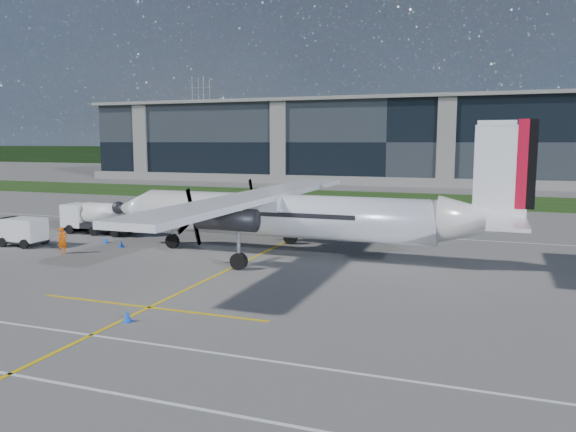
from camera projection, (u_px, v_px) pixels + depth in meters
name	position (u px, v px, depth m)	size (l,w,h in m)	color
ground	(341.00, 203.00, 69.77)	(400.00, 400.00, 0.00)	#575452
grass_strip	(356.00, 197.00, 77.21)	(400.00, 18.00, 0.04)	#19390F
terminal_building	(396.00, 142.00, 106.00)	(120.00, 20.00, 15.00)	black
tree_line	(430.00, 158.00, 162.42)	(400.00, 6.00, 6.00)	black
pylon_west	(201.00, 121.00, 197.50)	(9.00, 4.60, 30.00)	gray
yellow_taxiway_centerline	(275.00, 247.00, 40.83)	(0.20, 70.00, 0.01)	yellow
turboprop_aircraft	(297.00, 191.00, 36.57)	(28.54, 29.60, 8.88)	white
fuel_tanker_truck	(95.00, 218.00, 46.70)	(6.92, 2.25, 2.59)	white
baggage_tug	(23.00, 232.00, 41.23)	(3.42, 2.05, 2.05)	silver
ground_crew_person	(63.00, 238.00, 38.42)	(0.84, 0.60, 2.07)	#F25907
safety_cone_nose_port	(121.00, 244.00, 40.77)	(0.36, 0.36, 0.50)	blue
safety_cone_portwing	(127.00, 316.00, 23.88)	(0.36, 0.36, 0.50)	blue
safety_cone_fwd	(106.00, 240.00, 42.51)	(0.36, 0.36, 0.50)	blue
safety_cone_stbdwing	(315.00, 223.00, 51.36)	(0.36, 0.36, 0.50)	blue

